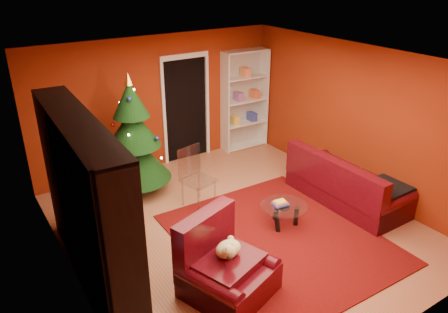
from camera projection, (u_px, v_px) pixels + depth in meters
floor at (238, 227)px, 6.94m from camera, size 5.00×5.50×0.05m
ceiling at (240, 60)px, 5.85m from camera, size 5.00×5.50×0.05m
wall_back at (158, 103)px, 8.51m from camera, size 5.00×0.05×2.60m
wall_left at (63, 197)px, 5.14m from camera, size 0.05×5.50×2.60m
wall_right at (357, 119)px, 7.65m from camera, size 0.05×5.50×2.60m
doorway at (186, 110)px, 8.88m from camera, size 1.06×0.60×2.16m
rug at (279, 238)px, 6.59m from camera, size 2.77×3.22×0.02m
media_unit at (87, 205)px, 5.33m from camera, size 0.57×2.94×2.25m
christmas_tree at (133, 137)px, 7.53m from camera, size 1.49×1.49×2.19m
gift_box_teal at (117, 184)px, 7.87m from camera, size 0.40×0.40×0.33m
gift_box_green at (128, 180)px, 8.04m from camera, size 0.32×0.32×0.27m
gift_box_red at (128, 188)px, 7.81m from camera, size 0.29×0.29×0.23m
white_bookshelf at (245, 100)px, 9.42m from camera, size 1.03×0.40×2.21m
armchair at (229, 266)px, 5.36m from camera, size 1.35×1.35×0.83m
dog at (228, 249)px, 5.34m from camera, size 0.47×0.41×0.27m
sofa at (348, 178)px, 7.45m from camera, size 0.96×2.10×0.90m
coffee_table at (283, 215)px, 6.85m from camera, size 0.84×0.84×0.46m
acrylic_chair at (198, 181)px, 7.32m from camera, size 0.58×0.61×0.93m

